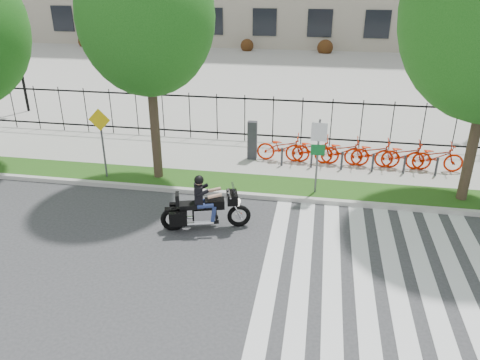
# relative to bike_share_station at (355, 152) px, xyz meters

# --- Properties ---
(ground) EXTENTS (120.00, 120.00, 0.00)m
(ground) POSITION_rel_bike_share_station_xyz_m (-4.53, -7.20, -0.68)
(ground) COLOR #323234
(ground) RESTS_ON ground
(curb) EXTENTS (60.00, 0.20, 0.15)m
(curb) POSITION_rel_bike_share_station_xyz_m (-4.53, -3.10, -0.61)
(curb) COLOR #B6B3AB
(curb) RESTS_ON ground
(grass_verge) EXTENTS (60.00, 1.50, 0.15)m
(grass_verge) POSITION_rel_bike_share_station_xyz_m (-4.53, -2.25, -0.61)
(grass_verge) COLOR #1D4D13
(grass_verge) RESTS_ON ground
(sidewalk) EXTENTS (60.00, 3.50, 0.15)m
(sidewalk) POSITION_rel_bike_share_station_xyz_m (-4.53, 0.25, -0.61)
(sidewalk) COLOR #A7A49C
(sidewalk) RESTS_ON ground
(plaza) EXTENTS (80.00, 34.00, 0.10)m
(plaza) POSITION_rel_bike_share_station_xyz_m (-4.53, 17.80, -0.63)
(plaza) COLOR #A7A49C
(plaza) RESTS_ON ground
(crosswalk_stripes) EXTENTS (5.70, 8.00, 0.01)m
(crosswalk_stripes) POSITION_rel_bike_share_station_xyz_m (0.30, -7.20, -0.68)
(crosswalk_stripes) COLOR silver
(crosswalk_stripes) RESTS_ON ground
(iron_fence) EXTENTS (30.00, 0.06, 2.00)m
(iron_fence) POSITION_rel_bike_share_station_xyz_m (-4.53, 2.00, 0.47)
(iron_fence) COLOR black
(iron_fence) RESTS_ON sidewalk
(lamp_post_left) EXTENTS (1.06, 0.70, 4.25)m
(lamp_post_left) POSITION_rel_bike_share_station_xyz_m (-16.53, 4.80, 2.52)
(lamp_post_left) COLOR black
(lamp_post_left) RESTS_ON ground
(street_tree_1) EXTENTS (4.29, 4.29, 7.87)m
(street_tree_1) POSITION_rel_bike_share_station_xyz_m (-6.93, -2.25, 4.85)
(street_tree_1) COLOR #3B2D20
(street_tree_1) RESTS_ON grass_verge
(bike_share_station) EXTENTS (7.89, 0.89, 1.50)m
(bike_share_station) POSITION_rel_bike_share_station_xyz_m (0.00, 0.00, 0.00)
(bike_share_station) COLOR #2D2D33
(bike_share_station) RESTS_ON sidewalk
(sign_pole_regulatory) EXTENTS (0.50, 0.09, 2.50)m
(sign_pole_regulatory) POSITION_rel_bike_share_station_xyz_m (-1.39, -2.62, 1.06)
(sign_pole_regulatory) COLOR #59595B
(sign_pole_regulatory) RESTS_ON grass_verge
(sign_pole_warning) EXTENTS (0.78, 0.09, 2.49)m
(sign_pole_warning) POSITION_rel_bike_share_station_xyz_m (-8.74, -2.62, 1.06)
(sign_pole_warning) COLOR #59595B
(sign_pole_warning) RESTS_ON grass_verge
(motorcycle_rider) EXTENTS (2.54, 1.17, 2.01)m
(motorcycle_rider) POSITION_rel_bike_share_station_xyz_m (-4.45, -5.28, -0.01)
(motorcycle_rider) COLOR black
(motorcycle_rider) RESTS_ON ground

